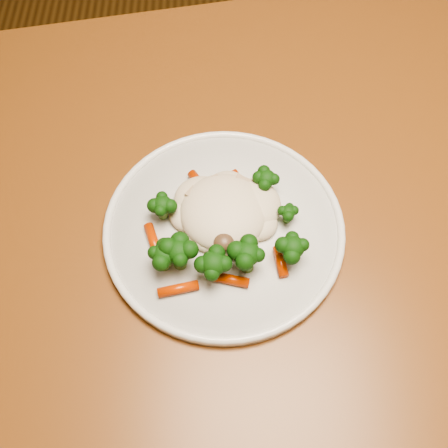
# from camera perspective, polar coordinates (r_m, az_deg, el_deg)

# --- Properties ---
(dining_table) EXTENTS (1.22, 0.92, 0.75)m
(dining_table) POSITION_cam_1_polar(r_m,az_deg,el_deg) (0.83, -2.95, -1.37)
(dining_table) COLOR brown
(dining_table) RESTS_ON ground
(plate) EXTENTS (0.30, 0.30, 0.01)m
(plate) POSITION_cam_1_polar(r_m,az_deg,el_deg) (0.70, -0.00, -0.56)
(plate) COLOR white
(plate) RESTS_ON dining_table
(meal) EXTENTS (0.20, 0.18, 0.05)m
(meal) POSITION_cam_1_polar(r_m,az_deg,el_deg) (0.67, -0.16, -0.01)
(meal) COLOR beige
(meal) RESTS_ON plate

